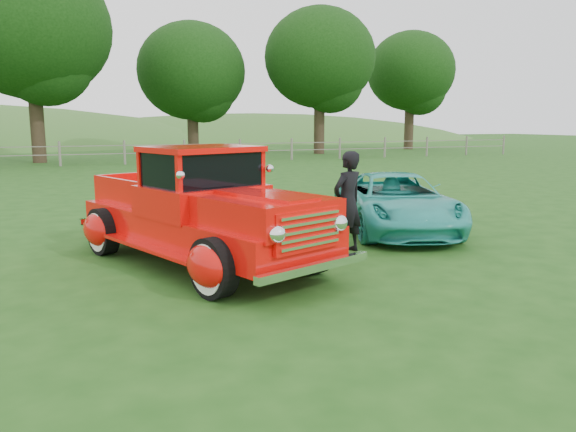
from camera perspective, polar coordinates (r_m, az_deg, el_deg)
name	(u,v)px	position (r m, az deg, el deg)	size (l,w,h in m)	color
ground	(288,275)	(7.94, 0.01, -6.02)	(140.00, 140.00, 0.00)	#1B4712
distant_hills	(53,183)	(66.91, -22.75, 3.13)	(116.00, 60.00, 18.00)	#355820
fence_line	(125,152)	(29.28, -16.27, 6.22)	(48.00, 0.12, 1.20)	slate
tree_near_west	(30,27)	(32.46, -24.73, 17.01)	(8.00, 8.00, 10.42)	#2D2116
tree_near_east	(191,71)	(37.07, -9.79, 14.28)	(6.80, 6.80, 8.33)	#2D2116
tree_mid_east	(320,58)	(37.81, 3.25, 15.72)	(7.20, 7.20, 9.44)	#2D2116
tree_far_east	(411,71)	(44.80, 12.38, 14.16)	(6.60, 6.60, 8.86)	#2D2116
red_pickup	(200,212)	(8.49, -8.88, 0.39)	(3.44, 5.28, 1.78)	black
teal_sedan	(396,202)	(11.20, 10.87, 1.37)	(1.88, 4.08, 1.13)	teal
man	(348,202)	(9.23, 6.07, 1.42)	(0.61, 0.40, 1.67)	black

